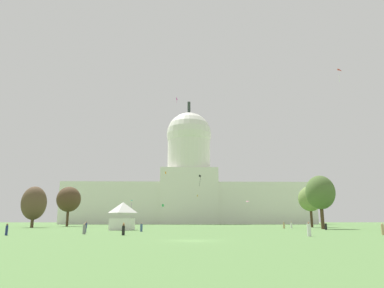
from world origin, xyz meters
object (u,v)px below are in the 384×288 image
Objects in this scene: person_black_back_left at (326,227)px; kite_green_low at (163,205)px; person_navy_front_right at (7,230)px; kite_magenta_high at (177,99)px; kite_black_mid at (200,176)px; kite_cyan_low at (133,201)px; person_tan_back_right at (383,229)px; person_navy_edge_west at (85,228)px; person_denim_front_center at (141,228)px; tree_east_far at (310,199)px; person_white_near_tree_west at (291,225)px; person_tan_mid_right at (284,225)px; person_black_near_tent at (132,225)px; person_black_mid_center at (123,230)px; tree_west_mid at (69,199)px; capitol_building at (189,187)px; kite_gold_low at (197,196)px; person_orange_near_tree_east at (124,227)px; kite_red_mid at (337,72)px; tree_west_far at (34,203)px; person_grey_deep_crowd at (84,229)px; tree_east_near at (320,193)px; person_white_lawn_far_left at (309,230)px; kite_pink_low at (247,202)px; person_navy_edge_east at (86,225)px.

person_black_back_left is 102.29m from kite_green_low.
kite_magenta_high is (20.44, 113.56, 58.20)m from person_navy_front_right.
person_black_back_left is at bearing 28.52° from kite_black_mid.
person_black_back_left is 83.06m from kite_cyan_low.
person_navy_edge_west is at bearing 41.35° from person_tan_back_right.
person_navy_front_right is at bearing 2.17° from person_denim_front_center.
tree_east_far reaches higher than person_black_back_left.
person_white_near_tree_west is 1.01× the size of person_tan_mid_right.
tree_east_far is 7.74× the size of person_black_near_tent.
person_tan_back_right is 35.09m from person_black_mid_center.
person_black_mid_center is at bearing 56.02° from person_tan_back_right.
kite_black_mid reaches higher than tree_west_mid.
kite_cyan_low is 0.85× the size of kite_black_mid.
person_white_near_tree_west is (23.88, -113.09, -19.90)m from capitol_building.
person_white_near_tree_west is at bearing -23.56° from person_tan_mid_right.
kite_green_low is 1.43× the size of kite_gold_low.
kite_black_mid reaches higher than person_orange_near_tree_east.
tree_west_mid is 8.94× the size of person_black_back_left.
tree_east_far is at bearing -138.49° from kite_red_mid.
tree_west_far is 12.73× the size of kite_gold_low.
tree_west_mid reaches higher than person_grey_deep_crowd.
tree_east_near is 7.41× the size of person_white_near_tree_west.
person_white_lawn_far_left is at bearing -37.50° from kite_green_low.
person_navy_front_right is 92.13m from kite_black_mid.
kite_pink_low is at bearing 2.10° from person_orange_near_tree_east.
kite_red_mid is 0.73× the size of kite_cyan_low.
tree_east_near is 4.74× the size of kite_magenta_high.
tree_west_mid reaches higher than person_white_near_tree_west.
person_black_near_tent is (-45.52, 10.32, -7.70)m from tree_east_near.
capitol_building reaches higher than person_white_near_tree_west.
person_grey_deep_crowd is 0.92× the size of person_tan_mid_right.
tree_east_near is 35.86m from person_tan_back_right.
person_tan_back_right is 12.23m from person_white_lawn_far_left.
person_orange_near_tree_east is (2.77, -30.41, 0.07)m from person_black_near_tent.
person_navy_edge_west is (-8.58, -5.04, 0.07)m from person_denim_front_center.
tree_west_far is 100.22m from kite_pink_low.
kite_gold_low reaches higher than kite_cyan_low.
kite_red_mid is (57.01, 23.12, 33.12)m from person_navy_front_right.
kite_magenta_high reaches higher than person_orange_near_tree_east.
kite_gold_low reaches higher than person_black_mid_center.
kite_gold_low is (32.65, 86.18, 13.56)m from person_navy_edge_east.
tree_west_mid is at bearing 165.50° from tree_east_far.
person_grey_deep_crowd is (-51.88, -51.80, -7.51)m from tree_east_far.
kite_pink_low is (45.52, 118.76, 9.77)m from person_grey_deep_crowd.
person_navy_edge_east is at bearing -32.38° from kite_black_mid.
person_black_near_tent is 30.54m from person_orange_near_tree_east.
person_tan_back_right is 27.00m from person_black_back_left.
tree_west_far is 4.41× the size of kite_red_mid.
tree_west_far is at bearing 107.45° from person_tan_mid_right.
tree_east_far is at bearing -110.44° from kite_cyan_low.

